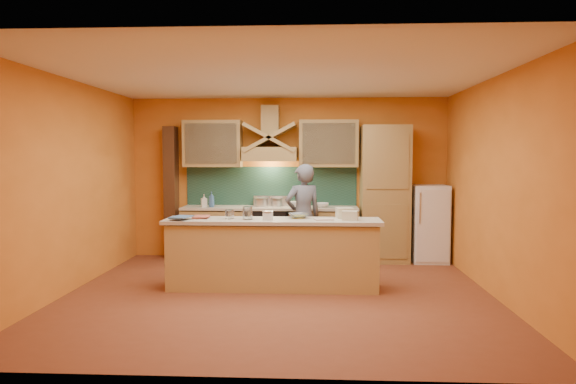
{
  "coord_description": "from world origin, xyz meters",
  "views": [
    {
      "loc": [
        0.45,
        -6.52,
        1.8
      ],
      "look_at": [
        0.08,
        0.9,
        1.27
      ],
      "focal_mm": 32.0,
      "sensor_mm": 36.0,
      "label": 1
    }
  ],
  "objects_px": {
    "kitchen_scale": "(268,216)",
    "mixing_bowl": "(298,216)",
    "stove": "(270,234)",
    "fridge": "(429,223)",
    "person": "(303,216)"
  },
  "relations": [
    {
      "from": "fridge",
      "to": "person",
      "type": "xyz_separation_m",
      "value": [
        -2.12,
        -0.62,
        0.18
      ]
    },
    {
      "from": "mixing_bowl",
      "to": "stove",
      "type": "bearing_deg",
      "value": 107.12
    },
    {
      "from": "stove",
      "to": "kitchen_scale",
      "type": "height_order",
      "value": "kitchen_scale"
    },
    {
      "from": "stove",
      "to": "person",
      "type": "height_order",
      "value": "person"
    },
    {
      "from": "kitchen_scale",
      "to": "mixing_bowl",
      "type": "xyz_separation_m",
      "value": [
        0.4,
        0.21,
        -0.02
      ]
    },
    {
      "from": "fridge",
      "to": "mixing_bowl",
      "type": "relative_size",
      "value": 4.75
    },
    {
      "from": "mixing_bowl",
      "to": "kitchen_scale",
      "type": "bearing_deg",
      "value": -151.73
    },
    {
      "from": "kitchen_scale",
      "to": "person",
      "type": "bearing_deg",
      "value": 76.61
    },
    {
      "from": "fridge",
      "to": "person",
      "type": "bearing_deg",
      "value": -163.67
    },
    {
      "from": "stove",
      "to": "person",
      "type": "relative_size",
      "value": 0.54
    },
    {
      "from": "fridge",
      "to": "kitchen_scale",
      "type": "relative_size",
      "value": 10.88
    },
    {
      "from": "person",
      "to": "mixing_bowl",
      "type": "height_order",
      "value": "person"
    },
    {
      "from": "person",
      "to": "stove",
      "type": "bearing_deg",
      "value": -70.54
    },
    {
      "from": "fridge",
      "to": "person",
      "type": "distance_m",
      "value": 2.21
    },
    {
      "from": "stove",
      "to": "fridge",
      "type": "height_order",
      "value": "fridge"
    }
  ]
}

